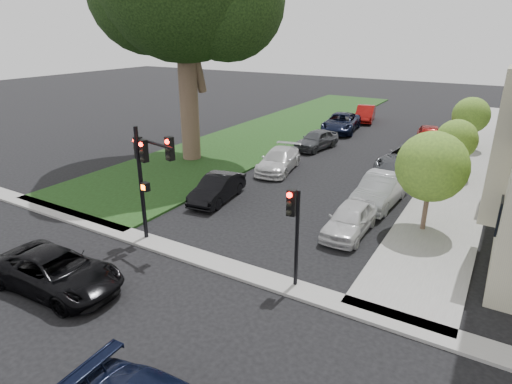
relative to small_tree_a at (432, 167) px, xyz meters
The scene contains 19 objects.
ground 11.43m from the small_tree_a, 124.20° to the right, with size 140.00×140.00×0.00m, color black.
grass_strip 21.47m from the small_tree_a, 135.62° to the left, with size 8.00×44.00×0.12m, color black.
sidewalk_right 15.17m from the small_tree_a, 87.88° to the left, with size 3.50×44.00×0.12m, color gray.
sidewalk_cross 9.89m from the small_tree_a, 131.03° to the right, with size 60.00×1.00×0.12m, color gray.
small_tree_a is the anchor object (origin of this frame).
small_tree_b 8.45m from the small_tree_a, 90.00° to the left, with size 2.38×2.38×3.57m.
small_tree_c 15.90m from the small_tree_a, 90.00° to the left, with size 2.60×2.60×3.90m.
traffic_signal_main 11.84m from the small_tree_a, 144.36° to the right, with size 2.40×0.66×4.91m.
traffic_signal_secondary 7.59m from the small_tree_a, 113.81° to the right, with size 0.47×0.38×3.62m.
car_cross_near 15.16m from the small_tree_a, 131.47° to the right, with size 2.26×4.91×1.36m, color black.
car_parked_0 4.07m from the small_tree_a, 145.08° to the right, with size 1.61×4.01×1.37m, color silver.
car_parked_1 3.96m from the small_tree_a, 140.68° to the left, with size 1.67×4.80×1.58m, color #999BA0.
car_parked_2 9.15m from the small_tree_a, 106.86° to the left, with size 2.66×5.77×1.60m, color #3F4247.
car_parked_3 16.21m from the small_tree_a, 99.31° to the left, with size 1.81×4.49×1.53m, color maroon.
car_parked_5 10.41m from the small_tree_a, behind, with size 1.43×4.10×1.35m, color black.
car_parked_6 10.83m from the small_tree_a, 155.39° to the left, with size 1.93×4.75×1.38m, color silver.
car_parked_7 14.45m from the small_tree_a, 132.65° to the left, with size 1.70×4.24×1.44m, color #3F4247.
car_parked_8 19.92m from the small_tree_a, 120.81° to the left, with size 2.64×5.73×1.59m, color black.
car_parked_9 24.51m from the small_tree_a, 113.36° to the left, with size 1.61×4.61×1.52m, color maroon.
Camera 1 is at (8.65, -9.49, 8.45)m, focal length 30.00 mm.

